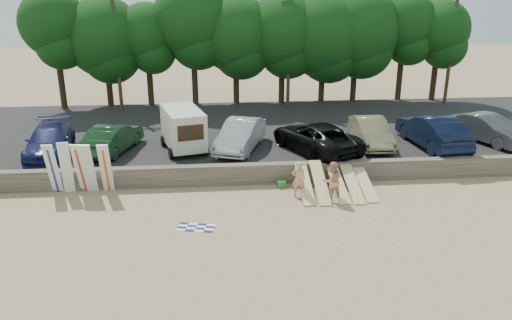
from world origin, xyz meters
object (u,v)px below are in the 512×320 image
object	(u,v)px
car_1	(113,138)
beachgoer_b	(332,181)
car_3	(316,137)
car_2	(241,135)
car_5	(433,131)
box_trailer	(183,128)
car_0	(50,141)
car_6	(488,129)
cooler	(281,184)
beachgoer_a	(298,179)
car_4	(371,132)

from	to	relation	value
car_1	beachgoer_b	bearing A→B (deg)	166.83
car_3	car_2	bearing A→B (deg)	-34.23
beachgoer_b	car_5	bearing A→B (deg)	-151.12
car_2	beachgoer_b	world-z (taller)	car_2
box_trailer	car_1	bearing A→B (deg)	163.42
car_0	car_3	bearing A→B (deg)	-10.80
car_1	beachgoer_b	world-z (taller)	car_1
car_2	car_6	distance (m)	14.10
car_0	car_5	distance (m)	20.61
beachgoer_b	car_2	bearing A→B (deg)	-64.45
car_0	car_3	distance (m)	14.02
box_trailer	cooler	distance (m)	6.51
car_3	box_trailer	bearing A→B (deg)	-30.57
car_0	beachgoer_a	xyz separation A→B (m)	(12.35, -4.93, -0.62)
box_trailer	car_5	xyz separation A→B (m)	(13.66, -0.57, -0.38)
car_1	car_2	distance (m)	6.85
car_3	cooler	size ratio (longest dim) A/B	15.06
car_3	car_5	world-z (taller)	car_5
car_2	car_6	bearing A→B (deg)	20.04
car_0	car_6	xyz separation A→B (m)	(24.13, 0.22, -0.00)
car_0	car_5	size ratio (longest dim) A/B	0.98
car_3	beachgoer_a	xyz separation A→B (m)	(-1.66, -4.36, -0.64)
car_0	car_1	distance (m)	3.20
box_trailer	cooler	size ratio (longest dim) A/B	10.29
cooler	car_0	bearing A→B (deg)	152.41
box_trailer	car_5	size ratio (longest dim) A/B	0.72
car_2	car_6	size ratio (longest dim) A/B	1.04
car_1	car_6	size ratio (longest dim) A/B	0.98
car_4	beachgoer_a	world-z (taller)	car_4
box_trailer	car_2	bearing A→B (deg)	-16.78
car_3	cooler	world-z (taller)	car_3
box_trailer	car_1	size ratio (longest dim) A/B	0.85
car_0	beachgoer_b	distance (m)	14.84
car_3	car_4	bearing A→B (deg)	169.18
car_1	car_5	distance (m)	17.44
car_2	beachgoer_a	distance (m)	5.61
car_6	car_1	bearing A→B (deg)	158.50
car_1	car_2	world-z (taller)	car_2
box_trailer	car_4	size ratio (longest dim) A/B	0.85
car_2	beachgoer_b	xyz separation A→B (m)	(3.74, -5.63, -0.58)
car_2	car_4	distance (m)	7.27
car_5	car_2	bearing A→B (deg)	-7.42
car_2	car_6	world-z (taller)	car_2
car_4	car_6	distance (m)	6.83
cooler	car_6	bearing A→B (deg)	8.19
beachgoer_b	cooler	bearing A→B (deg)	-48.11
car_5	beachgoer_b	xyz separation A→B (m)	(-6.84, -5.15, -0.67)
car_3	car_6	xyz separation A→B (m)	(10.12, 0.80, -0.02)
box_trailer	car_1	distance (m)	3.80
car_1	beachgoer_a	size ratio (longest dim) A/B	2.70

